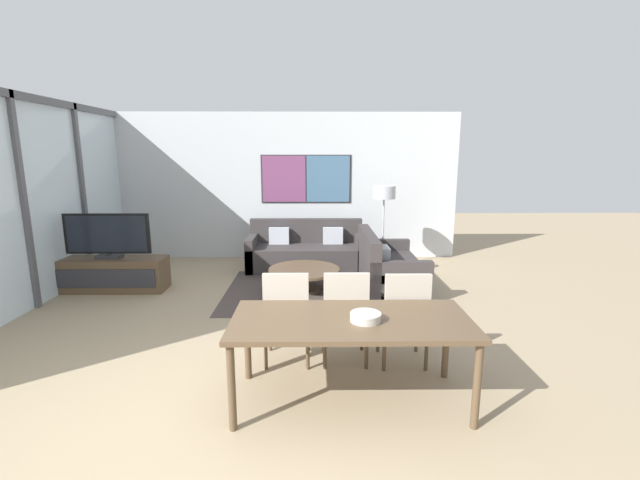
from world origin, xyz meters
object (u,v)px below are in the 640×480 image
dining_chair_right (404,313)px  floor_lamp (384,198)px  television (107,236)px  sofa_side (386,270)px  coffee_table (304,274)px  dining_chair_left (287,312)px  dining_chair_centre (345,312)px  fruit_bowl (366,316)px  tv_console (111,274)px  dining_table (351,326)px  sofa_main (306,252)px

dining_chair_right → floor_lamp: size_ratio=0.64×
television → sofa_side: 4.20m
coffee_table → television: bearing=178.6°
coffee_table → dining_chair_left: (-0.11, -2.27, 0.27)m
television → coffee_table: television is taller
coffee_table → dining_chair_centre: (0.46, -2.27, 0.27)m
fruit_bowl → floor_lamp: 4.26m
dining_chair_left → coffee_table: bearing=87.3°
sofa_side → coffee_table: size_ratio=1.55×
fruit_bowl → tv_console: bearing=138.7°
dining_chair_centre → dining_chair_right: size_ratio=1.00×
coffee_table → dining_chair_left: bearing=-92.7°
dining_table → fruit_bowl: size_ratio=7.70×
sofa_side → dining_chair_centre: bearing=162.0°
sofa_side → dining_chair_left: bearing=151.0°
sofa_side → dining_chair_right: 2.51m
coffee_table → floor_lamp: bearing=40.8°
dining_chair_right → floor_lamp: floor_lamp is taller
sofa_side → fruit_bowl: (-0.69, -3.16, 0.49)m
coffee_table → dining_table: 2.99m
dining_chair_centre → fruit_bowl: 0.76m
dining_chair_right → coffee_table: bearing=113.8°
television → dining_chair_right: 4.60m
sofa_main → sofa_side: size_ratio=1.24×
dining_chair_centre → dining_chair_left: bearing=-179.5°
sofa_side → fruit_bowl: 3.27m
sofa_side → dining_table: bearing=165.6°
fruit_bowl → floor_lamp: size_ratio=0.17×
television → coffee_table: bearing=-1.4°
television → dining_chair_centre: size_ratio=1.32×
dining_chair_right → fruit_bowl: size_ratio=3.80×
tv_console → fruit_bowl: size_ratio=6.48×
dining_table → fruit_bowl: fruit_bowl is taller
sofa_side → dining_chair_left: (-1.36, -2.45, 0.25)m
sofa_main → dining_chair_left: bearing=-91.7°
television → dining_chair_right: (3.93, -2.38, -0.31)m
dining_chair_centre → sofa_main: bearing=97.2°
coffee_table → tv_console: bearing=178.6°
sofa_main → coffee_table: bearing=-90.0°
sofa_main → tv_console: bearing=-156.4°
television → dining_chair_left: size_ratio=1.32×
sofa_side → tv_console: bearing=91.4°
fruit_bowl → dining_chair_centre: bearing=98.7°
floor_lamp → fruit_bowl: bearing=-100.8°
sofa_main → dining_chair_left: dining_chair_left is taller
coffee_table → dining_table: bearing=-81.2°
television → sofa_side: (4.16, 0.10, -0.56)m
sofa_main → dining_chair_centre: (0.46, -3.61, 0.25)m
sofa_side → dining_chair_centre: (-0.80, -2.44, 0.25)m
dining_table → sofa_side: bearing=75.6°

